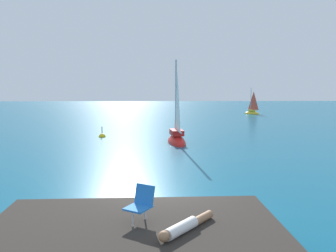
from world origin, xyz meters
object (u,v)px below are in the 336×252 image
object	(u,v)px
marker_buoy	(102,137)
person_sunbather	(185,226)
sailboat_near	(177,138)
sailboat_far	(252,112)
beach_chair	(141,202)

from	to	relation	value
marker_buoy	person_sunbather	bearing A→B (deg)	-75.59
sailboat_near	person_sunbather	bearing A→B (deg)	170.17
sailboat_far	marker_buoy	xyz separation A→B (m)	(-17.94, -21.65, -0.22)
sailboat_near	beach_chair	distance (m)	16.59
sailboat_near	beach_chair	world-z (taller)	sailboat_near
sailboat_far	marker_buoy	world-z (taller)	sailboat_far
beach_chair	marker_buoy	size ratio (longest dim) A/B	0.71
sailboat_far	sailboat_near	bearing A→B (deg)	95.63
sailboat_far	beach_chair	world-z (taller)	sailboat_far
beach_chair	marker_buoy	distance (m)	20.01
sailboat_far	person_sunbather	xyz separation A→B (m)	(-12.79, -41.73, 0.95)
sailboat_near	person_sunbather	size ratio (longest dim) A/B	4.57
sailboat_far	marker_buoy	size ratio (longest dim) A/B	3.70
sailboat_far	person_sunbather	world-z (taller)	sailboat_far
sailboat_near	marker_buoy	bearing A→B (deg)	54.81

